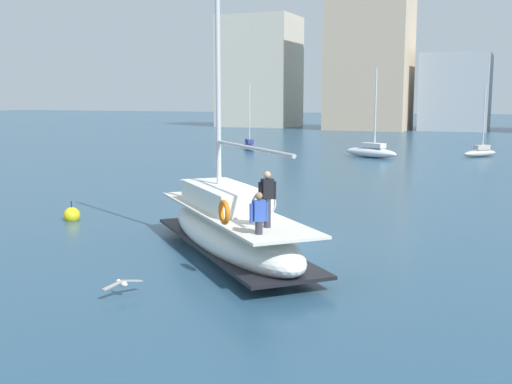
% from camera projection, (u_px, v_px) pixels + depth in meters
% --- Properties ---
extents(ground_plane, '(400.00, 400.00, 0.00)m').
position_uv_depth(ground_plane, '(273.00, 244.00, 21.70)').
color(ground_plane, '#284C66').
extents(main_sailboat, '(8.53, 8.44, 12.51)m').
position_uv_depth(main_sailboat, '(231.00, 228.00, 20.10)').
color(main_sailboat, white).
rests_on(main_sailboat, ground).
extents(moored_sloop_near, '(3.04, 3.53, 6.23)m').
position_uv_depth(moored_sloop_near, '(480.00, 152.00, 54.35)').
color(moored_sloop_near, '#B7B2A8').
rests_on(moored_sloop_near, ground).
extents(moored_cutter_left, '(5.38, 3.48, 7.61)m').
position_uv_depth(moored_cutter_left, '(371.00, 151.00, 53.57)').
color(moored_cutter_left, silver).
rests_on(moored_cutter_left, ground).
extents(moored_cutter_right, '(2.92, 3.64, 6.36)m').
position_uv_depth(moored_cutter_right, '(249.00, 145.00, 62.27)').
color(moored_cutter_right, navy).
rests_on(moored_cutter_right, ground).
extents(seagull, '(0.56, 1.12, 0.17)m').
position_uv_depth(seagull, '(122.00, 283.00, 15.95)').
color(seagull, silver).
rests_on(seagull, ground).
extents(mooring_buoy, '(0.68, 0.68, 0.94)m').
position_uv_depth(mooring_buoy, '(72.00, 215.00, 26.00)').
color(mooring_buoy, yellow).
rests_on(mooring_buoy, ground).
extents(waterfront_buildings, '(82.49, 15.84, 25.57)m').
position_uv_depth(waterfront_buildings, '(467.00, 61.00, 97.35)').
color(waterfront_buildings, beige).
rests_on(waterfront_buildings, ground).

